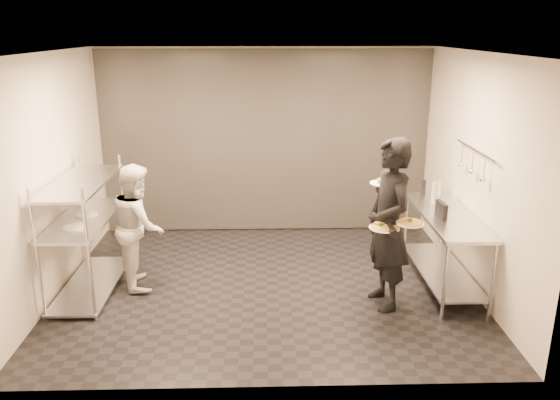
{
  "coord_description": "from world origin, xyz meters",
  "views": [
    {
      "loc": [
        -0.01,
        -6.13,
        3.06
      ],
      "look_at": [
        0.17,
        0.04,
        1.1
      ],
      "focal_mm": 35.0,
      "sensor_mm": 36.0,
      "label": 1
    }
  ],
  "objects_px": {
    "pass_rack": "(85,229)",
    "waiter": "(388,225)",
    "pos_monitor": "(441,210)",
    "bottle_green": "(434,193)",
    "bottle_clear": "(440,187)",
    "prep_counter": "(445,237)",
    "chef": "(138,226)",
    "bottle_dark": "(423,187)",
    "pizza_plate_near": "(384,227)",
    "pizza_plate_far": "(410,223)",
    "salad_plate": "(382,182)"
  },
  "relations": [
    {
      "from": "pizza_plate_near",
      "to": "pos_monitor",
      "type": "relative_size",
      "value": 1.27
    },
    {
      "from": "waiter",
      "to": "bottle_dark",
      "type": "relative_size",
      "value": 9.81
    },
    {
      "from": "waiter",
      "to": "bottle_clear",
      "type": "bearing_deg",
      "value": 130.83
    },
    {
      "from": "pos_monitor",
      "to": "bottle_green",
      "type": "relative_size",
      "value": 1.0
    },
    {
      "from": "pizza_plate_far",
      "to": "salad_plate",
      "type": "relative_size",
      "value": 1.04
    },
    {
      "from": "chef",
      "to": "bottle_clear",
      "type": "relative_size",
      "value": 7.66
    },
    {
      "from": "pass_rack",
      "to": "bottle_green",
      "type": "relative_size",
      "value": 6.09
    },
    {
      "from": "pass_rack",
      "to": "waiter",
      "type": "relative_size",
      "value": 0.82
    },
    {
      "from": "salad_plate",
      "to": "pos_monitor",
      "type": "bearing_deg",
      "value": 8.36
    },
    {
      "from": "salad_plate",
      "to": "bottle_clear",
      "type": "distance_m",
      "value": 1.49
    },
    {
      "from": "pass_rack",
      "to": "bottle_clear",
      "type": "xyz_separation_m",
      "value": [
        4.48,
        0.8,
        0.25
      ]
    },
    {
      "from": "bottle_dark",
      "to": "pass_rack",
      "type": "bearing_deg",
      "value": -169.32
    },
    {
      "from": "prep_counter",
      "to": "pizza_plate_far",
      "type": "xyz_separation_m",
      "value": [
        -0.66,
        -0.77,
        0.47
      ]
    },
    {
      "from": "pass_rack",
      "to": "pizza_plate_near",
      "type": "bearing_deg",
      "value": -10.95
    },
    {
      "from": "chef",
      "to": "pizza_plate_near",
      "type": "height_order",
      "value": "chef"
    },
    {
      "from": "pizza_plate_near",
      "to": "waiter",
      "type": "bearing_deg",
      "value": 63.69
    },
    {
      "from": "pizza_plate_far",
      "to": "bottle_clear",
      "type": "height_order",
      "value": "pizza_plate_far"
    },
    {
      "from": "prep_counter",
      "to": "chef",
      "type": "bearing_deg",
      "value": 178.19
    },
    {
      "from": "pizza_plate_far",
      "to": "pos_monitor",
      "type": "xyz_separation_m",
      "value": [
        0.54,
        0.65,
        -0.08
      ]
    },
    {
      "from": "pos_monitor",
      "to": "bottle_clear",
      "type": "bearing_deg",
      "value": 69.77
    },
    {
      "from": "pass_rack",
      "to": "bottle_clear",
      "type": "height_order",
      "value": "pass_rack"
    },
    {
      "from": "pass_rack",
      "to": "bottle_clear",
      "type": "relative_size",
      "value": 8.02
    },
    {
      "from": "pass_rack",
      "to": "waiter",
      "type": "xyz_separation_m",
      "value": [
        3.5,
        -0.5,
        0.21
      ]
    },
    {
      "from": "pass_rack",
      "to": "pizza_plate_far",
      "type": "height_order",
      "value": "pass_rack"
    },
    {
      "from": "chef",
      "to": "bottle_green",
      "type": "xyz_separation_m",
      "value": [
        3.7,
        0.33,
        0.29
      ]
    },
    {
      "from": "bottle_dark",
      "to": "waiter",
      "type": "bearing_deg",
      "value": -120.1
    },
    {
      "from": "pass_rack",
      "to": "waiter",
      "type": "height_order",
      "value": "waiter"
    },
    {
      "from": "prep_counter",
      "to": "chef",
      "type": "height_order",
      "value": "chef"
    },
    {
      "from": "pass_rack",
      "to": "prep_counter",
      "type": "height_order",
      "value": "pass_rack"
    },
    {
      "from": "waiter",
      "to": "bottle_green",
      "type": "xyz_separation_m",
      "value": [
        0.79,
        0.95,
        0.08
      ]
    },
    {
      "from": "prep_counter",
      "to": "bottle_clear",
      "type": "relative_size",
      "value": 9.02
    },
    {
      "from": "bottle_clear",
      "to": "chef",
      "type": "bearing_deg",
      "value": -170.04
    },
    {
      "from": "chef",
      "to": "bottle_dark",
      "type": "distance_m",
      "value": 3.73
    },
    {
      "from": "waiter",
      "to": "pizza_plate_far",
      "type": "xyz_separation_m",
      "value": [
        0.17,
        -0.27,
        0.12
      ]
    },
    {
      "from": "pass_rack",
      "to": "bottle_dark",
      "type": "height_order",
      "value": "pass_rack"
    },
    {
      "from": "pizza_plate_near",
      "to": "prep_counter",
      "type": "bearing_deg",
      "value": 36.24
    },
    {
      "from": "pass_rack",
      "to": "bottle_dark",
      "type": "relative_size",
      "value": 8.05
    },
    {
      "from": "salad_plate",
      "to": "waiter",
      "type": "bearing_deg",
      "value": -82.97
    },
    {
      "from": "bottle_green",
      "to": "bottle_clear",
      "type": "distance_m",
      "value": 0.4
    },
    {
      "from": "bottle_green",
      "to": "bottle_dark",
      "type": "relative_size",
      "value": 1.32
    },
    {
      "from": "waiter",
      "to": "bottle_green",
      "type": "height_order",
      "value": "waiter"
    },
    {
      "from": "prep_counter",
      "to": "bottle_dark",
      "type": "height_order",
      "value": "bottle_dark"
    },
    {
      "from": "waiter",
      "to": "pos_monitor",
      "type": "relative_size",
      "value": 7.44
    },
    {
      "from": "bottle_dark",
      "to": "prep_counter",
      "type": "bearing_deg",
      "value": -84.86
    },
    {
      "from": "pos_monitor",
      "to": "bottle_green",
      "type": "xyz_separation_m",
      "value": [
        0.09,
        0.57,
        0.04
      ]
    },
    {
      "from": "chef",
      "to": "pizza_plate_far",
      "type": "height_order",
      "value": "chef"
    },
    {
      "from": "pass_rack",
      "to": "waiter",
      "type": "bearing_deg",
      "value": -8.12
    },
    {
      "from": "pizza_plate_far",
      "to": "bottle_dark",
      "type": "xyz_separation_m",
      "value": [
        0.59,
        1.57,
        -0.08
      ]
    },
    {
      "from": "chef",
      "to": "pos_monitor",
      "type": "distance_m",
      "value": 3.63
    },
    {
      "from": "waiter",
      "to": "salad_plate",
      "type": "bearing_deg",
      "value": 174.84
    }
  ]
}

